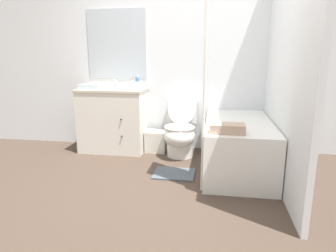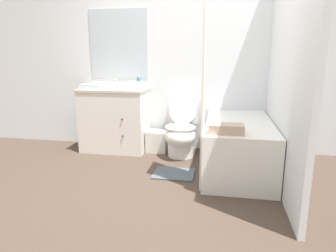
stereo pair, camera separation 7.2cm
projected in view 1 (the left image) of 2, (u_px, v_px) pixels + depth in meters
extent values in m
plane|color=#47382D|center=(149.00, 196.00, 2.82)|extent=(14.00, 14.00, 0.00)
cube|color=silver|center=(173.00, 58.00, 4.06)|extent=(8.00, 0.05, 2.50)
cube|color=#B2BCC6|center=(117.00, 44.00, 4.11)|extent=(0.83, 0.01, 0.93)
cube|color=silver|center=(282.00, 59.00, 3.09)|extent=(0.05, 2.57, 2.50)
cube|color=silver|center=(114.00, 121.00, 4.11)|extent=(0.87, 0.51, 0.83)
cube|color=beige|center=(112.00, 90.00, 4.01)|extent=(0.89, 0.53, 0.03)
cylinder|color=white|center=(112.00, 93.00, 4.02)|extent=(0.31, 0.31, 0.10)
sphere|color=#382D23|center=(121.00, 119.00, 3.80)|extent=(0.02, 0.02, 0.02)
sphere|color=#382D23|center=(122.00, 136.00, 3.85)|extent=(0.02, 0.02, 0.02)
cylinder|color=silver|center=(117.00, 86.00, 4.19)|extent=(0.04, 0.04, 0.04)
cylinder|color=silver|center=(116.00, 82.00, 4.13)|extent=(0.02, 0.11, 0.09)
cylinder|color=silver|center=(113.00, 86.00, 4.20)|extent=(0.03, 0.03, 0.04)
cylinder|color=silver|center=(121.00, 86.00, 4.18)|extent=(0.03, 0.03, 0.04)
cylinder|color=white|center=(180.00, 148.00, 3.92)|extent=(0.34, 0.34, 0.22)
ellipsoid|color=white|center=(179.00, 136.00, 3.82)|extent=(0.40, 0.47, 0.30)
torus|color=white|center=(180.00, 127.00, 3.80)|extent=(0.39, 0.39, 0.04)
cube|color=white|center=(183.00, 111.00, 4.07)|extent=(0.39, 0.18, 0.30)
ellipsoid|color=white|center=(182.00, 108.00, 3.95)|extent=(0.38, 0.14, 0.44)
cube|color=white|center=(238.00, 145.00, 3.43)|extent=(0.73, 1.46, 0.57)
cube|color=#ACB1B2|center=(239.00, 122.00, 3.36)|extent=(0.61, 1.34, 0.01)
cube|color=silver|center=(205.00, 87.00, 2.86)|extent=(0.02, 0.37, 1.99)
cube|color=silver|center=(156.00, 141.00, 4.10)|extent=(0.28, 0.23, 0.29)
cube|color=silver|center=(137.00, 85.00, 4.02)|extent=(0.15, 0.13, 0.10)
ellipsoid|color=white|center=(137.00, 80.00, 4.01)|extent=(0.07, 0.04, 0.03)
cylinder|color=#4C7AB2|center=(138.00, 83.00, 3.98)|extent=(0.06, 0.06, 0.15)
cylinder|color=silver|center=(137.00, 76.00, 3.96)|extent=(0.03, 0.03, 0.03)
cube|color=silver|center=(90.00, 87.00, 3.93)|extent=(0.28, 0.16, 0.06)
cube|color=tan|center=(227.00, 128.00, 2.84)|extent=(0.33, 0.19, 0.09)
cube|color=#4C5660|center=(174.00, 174.00, 3.33)|extent=(0.45, 0.36, 0.02)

